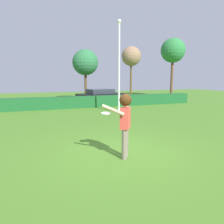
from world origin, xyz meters
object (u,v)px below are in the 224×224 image
at_px(frisbee, 106,113).
at_px(parked_car_black, 100,95).
at_px(bare_elm_tree, 131,57).
at_px(oak_tree, 173,51).
at_px(maple_tree, 85,63).
at_px(person, 125,118).
at_px(lamppost, 119,62).

bearing_deg(frisbee, parked_car_black, 72.63).
bearing_deg(bare_elm_tree, oak_tree, -44.53).
xyz_separation_m(frisbee, maple_tree, (3.38, 15.68, 2.57)).
distance_m(person, parked_car_black, 13.82).
bearing_deg(lamppost, person, -111.82).
xyz_separation_m(person, parked_car_black, (3.64, 13.32, -0.45)).
xyz_separation_m(person, maple_tree, (3.04, 16.26, 2.63)).
bearing_deg(bare_elm_tree, frisbee, -118.01).
bearing_deg(oak_tree, bare_elm_tree, 135.47).
xyz_separation_m(lamppost, bare_elm_tree, (7.07, 12.67, 1.76)).
distance_m(lamppost, bare_elm_tree, 14.62).
distance_m(lamppost, parked_car_black, 6.38).
bearing_deg(person, maple_tree, 79.41).
distance_m(parked_car_black, bare_elm_tree, 10.32).
relative_size(person, oak_tree, 0.26).
bearing_deg(maple_tree, person, -100.59).
distance_m(bare_elm_tree, maple_tree, 8.13).
height_order(frisbee, parked_car_black, parked_car_black).
bearing_deg(parked_car_black, bare_elm_tree, 46.78).
height_order(person, parked_car_black, person).
bearing_deg(frisbee, lamppost, 64.20).
bearing_deg(parked_car_black, oak_tree, 17.70).
distance_m(frisbee, bare_elm_tree, 22.50).
bearing_deg(parked_car_black, maple_tree, 101.55).
xyz_separation_m(frisbee, lamppost, (3.34, 6.91, 2.01)).
height_order(bare_elm_tree, oak_tree, oak_tree).
distance_m(bare_elm_tree, oak_tree, 5.18).
bearing_deg(oak_tree, person, -129.74).
relative_size(frisbee, oak_tree, 0.04).
bearing_deg(bare_elm_tree, parked_car_black, -133.22).
relative_size(lamppost, parked_car_black, 1.31).
bearing_deg(oak_tree, parked_car_black, -162.30).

